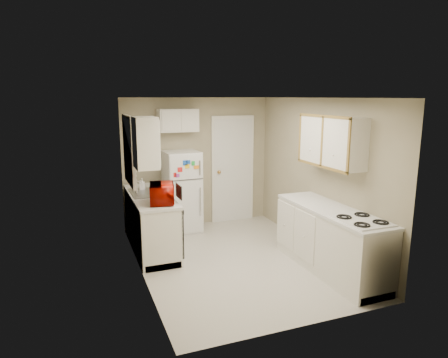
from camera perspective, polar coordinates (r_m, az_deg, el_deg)
name	(u,v)px	position (r m, az deg, el deg)	size (l,w,h in m)	color
floor	(236,260)	(6.15, 1.69, -11.46)	(3.80, 3.80, 0.00)	beige
ceiling	(237,98)	(5.65, 1.84, 11.52)	(3.80, 3.80, 0.00)	white
wall_left	(139,190)	(5.41, -12.06, -1.56)	(3.80, 3.80, 0.00)	gray
wall_right	(318,175)	(6.44, 13.34, 0.49)	(3.80, 3.80, 0.00)	gray
wall_back	(198,162)	(7.54, -3.80, 2.40)	(2.80, 2.80, 0.00)	gray
wall_front	(308,219)	(4.15, 11.95, -5.64)	(2.80, 2.80, 0.00)	gray
left_counter	(151,222)	(6.51, -10.41, -6.07)	(0.60, 1.80, 0.90)	silver
dishwasher	(178,229)	(6.00, -6.61, -7.11)	(0.03, 0.58, 0.72)	black
sink	(148,195)	(6.54, -10.79, -2.27)	(0.54, 0.74, 0.16)	gray
microwave	(162,193)	(5.85, -8.86, -1.96)	(0.28, 0.50, 0.33)	#9B0B00
soap_bottle	(142,184)	(6.74, -11.62, -0.68)	(0.09, 0.09, 0.19)	silver
window_blinds	(130,150)	(6.37, -13.34, 4.02)	(0.10, 0.98, 1.08)	silver
upper_cabinet_left	(146,143)	(5.55, -11.15, 5.09)	(0.30, 0.45, 0.70)	silver
refrigerator	(182,192)	(7.24, -6.01, -1.80)	(0.60, 0.59, 1.47)	silver
cabinet_over_fridge	(178,120)	(7.20, -6.60, 8.31)	(0.70, 0.30, 0.40)	silver
interior_door	(233,170)	(7.76, 1.25, 1.34)	(0.86, 0.06, 2.08)	silver
right_counter	(330,240)	(5.84, 14.95, -8.40)	(0.60, 2.00, 0.90)	silver
stove	(359,259)	(5.44, 18.73, -10.80)	(0.53, 0.65, 0.79)	silver
upper_cabinet_right	(332,141)	(5.86, 15.14, 5.25)	(0.30, 1.20, 0.70)	silver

